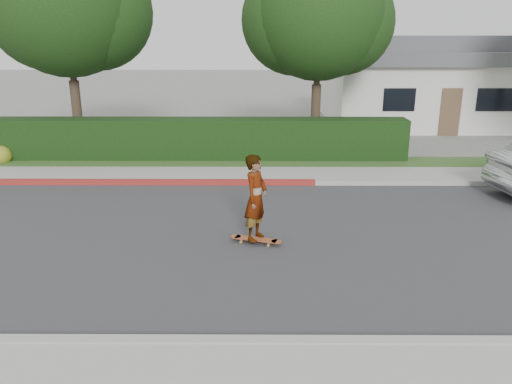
# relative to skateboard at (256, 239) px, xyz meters

# --- Properties ---
(ground) EXTENTS (120.00, 120.00, 0.00)m
(ground) POSITION_rel_skateboard_xyz_m (0.74, 0.35, -0.10)
(ground) COLOR slate
(ground) RESTS_ON ground
(road) EXTENTS (60.00, 8.00, 0.01)m
(road) POSITION_rel_skateboard_xyz_m (0.74, 0.35, -0.09)
(road) COLOR #2D2D30
(road) RESTS_ON ground
(curb_near) EXTENTS (60.00, 0.20, 0.15)m
(curb_near) POSITION_rel_skateboard_xyz_m (0.74, -3.75, -0.02)
(curb_near) COLOR #9E9E99
(curb_near) RESTS_ON ground
(curb_far) EXTENTS (60.00, 0.20, 0.15)m
(curb_far) POSITION_rel_skateboard_xyz_m (0.74, 4.45, -0.02)
(curb_far) COLOR #9E9E99
(curb_far) RESTS_ON ground
(curb_red_section) EXTENTS (12.00, 0.21, 0.15)m
(curb_red_section) POSITION_rel_skateboard_xyz_m (-4.26, 4.45, -0.02)
(curb_red_section) COLOR maroon
(curb_red_section) RESTS_ON ground
(sidewalk_far) EXTENTS (60.00, 1.60, 0.12)m
(sidewalk_far) POSITION_rel_skateboard_xyz_m (0.74, 5.35, -0.04)
(sidewalk_far) COLOR gray
(sidewalk_far) RESTS_ON ground
(planting_strip) EXTENTS (60.00, 1.60, 0.10)m
(planting_strip) POSITION_rel_skateboard_xyz_m (0.74, 6.95, -0.05)
(planting_strip) COLOR #2D4C1E
(planting_strip) RESTS_ON ground
(hedge) EXTENTS (15.00, 1.00, 1.50)m
(hedge) POSITION_rel_skateboard_xyz_m (-2.26, 7.55, 0.65)
(hedge) COLOR black
(hedge) RESTS_ON ground
(tree_left) EXTENTS (5.99, 5.21, 8.00)m
(tree_left) POSITION_rel_skateboard_xyz_m (-6.77, 9.04, 5.17)
(tree_left) COLOR #33261C
(tree_left) RESTS_ON ground
(tree_center) EXTENTS (5.66, 4.84, 7.44)m
(tree_center) POSITION_rel_skateboard_xyz_m (2.23, 9.54, 4.81)
(tree_center) COLOR #33261C
(tree_center) RESTS_ON ground
(house) EXTENTS (10.60, 8.60, 4.30)m
(house) POSITION_rel_skateboard_xyz_m (8.74, 16.35, 2.00)
(house) COLOR beige
(house) RESTS_ON ground
(skateboard) EXTENTS (1.14, 0.55, 0.10)m
(skateboard) POSITION_rel_skateboard_xyz_m (0.00, 0.00, 0.00)
(skateboard) COLOR #BA7933
(skateboard) RESTS_ON ground
(skateboarder) EXTENTS (0.67, 0.79, 1.83)m
(skateboarder) POSITION_rel_skateboard_xyz_m (0.00, 0.00, 0.93)
(skateboarder) COLOR white
(skateboarder) RESTS_ON skateboard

